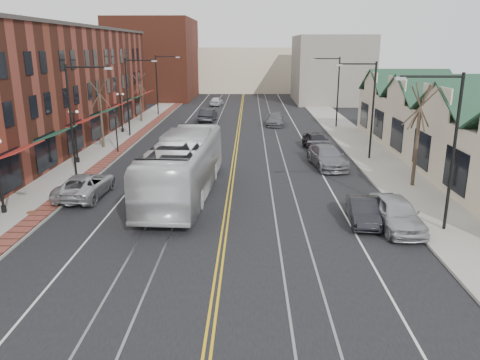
{
  "coord_description": "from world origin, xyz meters",
  "views": [
    {
      "loc": [
        1.31,
        -17.02,
        9.37
      ],
      "look_at": [
        0.77,
        8.56,
        2.0
      ],
      "focal_mm": 35.0,
      "sensor_mm": 36.0,
      "label": 1
    }
  ],
  "objects_px": {
    "parked_car_a": "(396,213)",
    "transit_bus": "(184,166)",
    "parked_car_c": "(327,157)",
    "parked_car_d": "(316,141)",
    "parked_suv": "(86,185)",
    "parked_car_b": "(363,211)"
  },
  "relations": [
    {
      "from": "parked_car_a",
      "to": "parked_car_b",
      "type": "bearing_deg",
      "value": 150.68
    },
    {
      "from": "transit_bus",
      "to": "parked_car_d",
      "type": "bearing_deg",
      "value": -123.54
    },
    {
      "from": "transit_bus",
      "to": "parked_car_b",
      "type": "distance_m",
      "value": 11.52
    },
    {
      "from": "parked_suv",
      "to": "parked_car_b",
      "type": "height_order",
      "value": "parked_suv"
    },
    {
      "from": "transit_bus",
      "to": "parked_car_a",
      "type": "height_order",
      "value": "transit_bus"
    },
    {
      "from": "parked_suv",
      "to": "parked_car_b",
      "type": "xyz_separation_m",
      "value": [
        16.69,
        -4.25,
        -0.1
      ]
    },
    {
      "from": "parked_car_b",
      "to": "parked_car_c",
      "type": "height_order",
      "value": "parked_car_c"
    },
    {
      "from": "transit_bus",
      "to": "parked_car_a",
      "type": "distance_m",
      "value": 13.22
    },
    {
      "from": "parked_car_b",
      "to": "parked_car_c",
      "type": "relative_size",
      "value": 0.71
    },
    {
      "from": "parked_car_b",
      "to": "parked_suv",
      "type": "bearing_deg",
      "value": 170.24
    },
    {
      "from": "parked_car_b",
      "to": "parked_car_d",
      "type": "relative_size",
      "value": 0.86
    },
    {
      "from": "parked_suv",
      "to": "parked_car_c",
      "type": "height_order",
      "value": "parked_car_c"
    },
    {
      "from": "parked_car_a",
      "to": "parked_car_d",
      "type": "xyz_separation_m",
      "value": [
        -1.55,
        19.5,
        -0.04
      ]
    },
    {
      "from": "transit_bus",
      "to": "parked_car_c",
      "type": "height_order",
      "value": "transit_bus"
    },
    {
      "from": "parked_car_c",
      "to": "parked_car_d",
      "type": "xyz_separation_m",
      "value": [
        0.0,
        6.44,
        -0.02
      ]
    },
    {
      "from": "parked_car_a",
      "to": "parked_car_d",
      "type": "distance_m",
      "value": 19.57
    },
    {
      "from": "parked_car_a",
      "to": "transit_bus",
      "type": "bearing_deg",
      "value": 152.35
    },
    {
      "from": "parked_car_c",
      "to": "parked_car_d",
      "type": "bearing_deg",
      "value": 83.31
    },
    {
      "from": "transit_bus",
      "to": "parked_car_d",
      "type": "distance_m",
      "value": 17.49
    },
    {
      "from": "parked_suv",
      "to": "parked_car_b",
      "type": "distance_m",
      "value": 17.22
    },
    {
      "from": "transit_bus",
      "to": "parked_suv",
      "type": "relative_size",
      "value": 2.52
    },
    {
      "from": "transit_bus",
      "to": "parked_car_c",
      "type": "relative_size",
      "value": 2.44
    }
  ]
}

